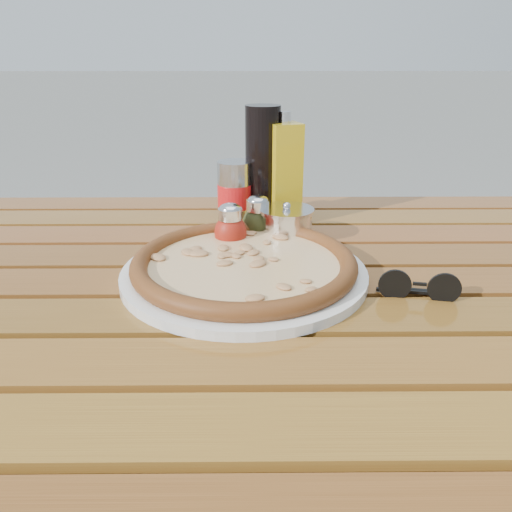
{
  "coord_description": "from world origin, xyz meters",
  "views": [
    {
      "loc": [
        -0.01,
        -0.66,
        1.06
      ],
      "look_at": [
        0.0,
        0.02,
        0.78
      ],
      "focal_mm": 35.0,
      "sensor_mm": 36.0,
      "label": 1
    }
  ],
  "objects_px": {
    "pizza": "(244,263)",
    "olive_oil_cruet": "(284,174)",
    "sunglasses": "(419,287)",
    "plate": "(244,273)",
    "table": "(256,325)",
    "pepper_shaker": "(230,228)",
    "soda_can": "(235,193)",
    "parmesan_tin": "(286,224)",
    "dark_bottle": "(263,165)",
    "oregano_shaker": "(258,219)"
  },
  "relations": [
    {
      "from": "pizza",
      "to": "olive_oil_cruet",
      "type": "xyz_separation_m",
      "value": [
        0.07,
        0.25,
        0.07
      ]
    },
    {
      "from": "sunglasses",
      "to": "plate",
      "type": "bearing_deg",
      "value": 174.75
    },
    {
      "from": "table",
      "to": "pizza",
      "type": "bearing_deg",
      "value": 149.3
    },
    {
      "from": "pepper_shaker",
      "to": "soda_can",
      "type": "bearing_deg",
      "value": 88.57
    },
    {
      "from": "table",
      "to": "parmesan_tin",
      "type": "height_order",
      "value": "parmesan_tin"
    },
    {
      "from": "table",
      "to": "dark_bottle",
      "type": "relative_size",
      "value": 6.36
    },
    {
      "from": "pepper_shaker",
      "to": "parmesan_tin",
      "type": "bearing_deg",
      "value": 23.57
    },
    {
      "from": "pizza",
      "to": "dark_bottle",
      "type": "xyz_separation_m",
      "value": [
        0.03,
        0.27,
        0.09
      ]
    },
    {
      "from": "dark_bottle",
      "to": "sunglasses",
      "type": "height_order",
      "value": "dark_bottle"
    },
    {
      "from": "dark_bottle",
      "to": "oregano_shaker",
      "type": "bearing_deg",
      "value": -95.71
    },
    {
      "from": "plate",
      "to": "soda_can",
      "type": "relative_size",
      "value": 3.0
    },
    {
      "from": "dark_bottle",
      "to": "soda_can",
      "type": "relative_size",
      "value": 1.83
    },
    {
      "from": "pizza",
      "to": "soda_can",
      "type": "bearing_deg",
      "value": 94.63
    },
    {
      "from": "dark_bottle",
      "to": "soda_can",
      "type": "distance_m",
      "value": 0.07
    },
    {
      "from": "dark_bottle",
      "to": "sunglasses",
      "type": "xyz_separation_m",
      "value": [
        0.2,
        -0.33,
        -0.09
      ]
    },
    {
      "from": "pepper_shaker",
      "to": "oregano_shaker",
      "type": "relative_size",
      "value": 1.0
    },
    {
      "from": "soda_can",
      "to": "olive_oil_cruet",
      "type": "xyz_separation_m",
      "value": [
        0.09,
        -0.0,
        0.04
      ]
    },
    {
      "from": "dark_bottle",
      "to": "sunglasses",
      "type": "relative_size",
      "value": 1.98
    },
    {
      "from": "table",
      "to": "parmesan_tin",
      "type": "bearing_deg",
      "value": 71.85
    },
    {
      "from": "soda_can",
      "to": "parmesan_tin",
      "type": "bearing_deg",
      "value": -47.74
    },
    {
      "from": "table",
      "to": "plate",
      "type": "relative_size",
      "value": 3.89
    },
    {
      "from": "sunglasses",
      "to": "olive_oil_cruet",
      "type": "bearing_deg",
      "value": 127.82
    },
    {
      "from": "olive_oil_cruet",
      "to": "parmesan_tin",
      "type": "relative_size",
      "value": 1.71
    },
    {
      "from": "dark_bottle",
      "to": "soda_can",
      "type": "height_order",
      "value": "dark_bottle"
    },
    {
      "from": "pizza",
      "to": "pepper_shaker",
      "type": "bearing_deg",
      "value": 102.18
    },
    {
      "from": "pepper_shaker",
      "to": "soda_can",
      "type": "height_order",
      "value": "soda_can"
    },
    {
      "from": "table",
      "to": "dark_bottle",
      "type": "xyz_separation_m",
      "value": [
        0.01,
        0.28,
        0.19
      ]
    },
    {
      "from": "pizza",
      "to": "olive_oil_cruet",
      "type": "bearing_deg",
      "value": 74.14
    },
    {
      "from": "plate",
      "to": "pepper_shaker",
      "type": "height_order",
      "value": "pepper_shaker"
    },
    {
      "from": "pizza",
      "to": "soda_can",
      "type": "relative_size",
      "value": 3.35
    },
    {
      "from": "oregano_shaker",
      "to": "sunglasses",
      "type": "height_order",
      "value": "oregano_shaker"
    },
    {
      "from": "plate",
      "to": "parmesan_tin",
      "type": "distance_m",
      "value": 0.17
    },
    {
      "from": "table",
      "to": "parmesan_tin",
      "type": "distance_m",
      "value": 0.2
    },
    {
      "from": "soda_can",
      "to": "oregano_shaker",
      "type": "bearing_deg",
      "value": -65.63
    },
    {
      "from": "sunglasses",
      "to": "soda_can",
      "type": "bearing_deg",
      "value": 139.37
    },
    {
      "from": "plate",
      "to": "pepper_shaker",
      "type": "xyz_separation_m",
      "value": [
        -0.02,
        0.11,
        0.03
      ]
    },
    {
      "from": "oregano_shaker",
      "to": "olive_oil_cruet",
      "type": "bearing_deg",
      "value": 61.57
    },
    {
      "from": "plate",
      "to": "parmesan_tin",
      "type": "xyz_separation_m",
      "value": [
        0.07,
        0.15,
        0.02
      ]
    },
    {
      "from": "table",
      "to": "soda_can",
      "type": "relative_size",
      "value": 11.67
    },
    {
      "from": "dark_bottle",
      "to": "parmesan_tin",
      "type": "bearing_deg",
      "value": -70.77
    },
    {
      "from": "olive_oil_cruet",
      "to": "oregano_shaker",
      "type": "bearing_deg",
      "value": -118.43
    },
    {
      "from": "soda_can",
      "to": "pizza",
      "type": "bearing_deg",
      "value": -85.37
    },
    {
      "from": "table",
      "to": "sunglasses",
      "type": "xyz_separation_m",
      "value": [
        0.22,
        -0.06,
        0.09
      ]
    },
    {
      "from": "soda_can",
      "to": "table",
      "type": "bearing_deg",
      "value": -81.83
    },
    {
      "from": "pepper_shaker",
      "to": "dark_bottle",
      "type": "bearing_deg",
      "value": 69.8
    },
    {
      "from": "pepper_shaker",
      "to": "olive_oil_cruet",
      "type": "xyz_separation_m",
      "value": [
        0.1,
        0.14,
        0.06
      ]
    },
    {
      "from": "oregano_shaker",
      "to": "parmesan_tin",
      "type": "xyz_separation_m",
      "value": [
        0.05,
        -0.01,
        -0.01
      ]
    },
    {
      "from": "oregano_shaker",
      "to": "dark_bottle",
      "type": "relative_size",
      "value": 0.37
    },
    {
      "from": "pepper_shaker",
      "to": "olive_oil_cruet",
      "type": "height_order",
      "value": "olive_oil_cruet"
    },
    {
      "from": "plate",
      "to": "sunglasses",
      "type": "distance_m",
      "value": 0.25
    }
  ]
}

